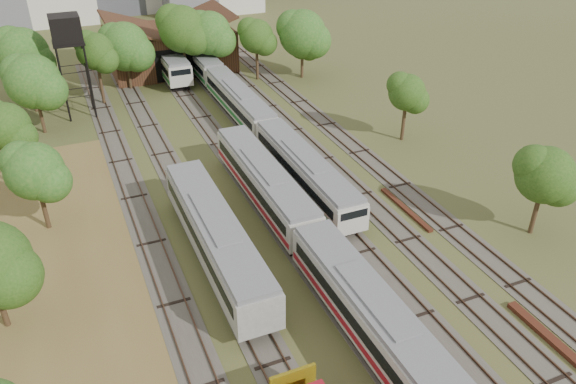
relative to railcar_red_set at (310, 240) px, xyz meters
name	(u,v)px	position (x,y,z in m)	size (l,w,h in m)	color
ground	(422,361)	(2.00, -11.05, -1.86)	(240.00, 240.00, 0.00)	#475123
dry_grass_patch	(82,358)	(-16.00, -3.05, -1.84)	(14.00, 60.00, 0.04)	brown
tracks	(258,172)	(1.33, 13.95, -1.82)	(24.60, 80.00, 0.19)	#4C473D
railcar_red_set	(310,240)	(0.00, 0.00, 0.00)	(2.85, 34.58, 3.52)	black
railcar_green_set	(239,103)	(4.00, 26.89, -0.10)	(2.70, 52.08, 3.33)	black
railcar_rear	(167,60)	(0.00, 44.89, 0.06)	(2.94, 16.08, 3.63)	black
old_grey_coach	(216,237)	(-6.00, 2.70, 0.17)	(3.01, 18.00, 3.73)	black
water_tower	(66,32)	(-12.16, 34.59, 7.48)	(3.20, 3.20, 11.08)	black
rail_pile_near	(566,353)	(10.00, -13.94, -1.71)	(0.61, 9.10, 0.30)	#502516
rail_pile_far	(406,209)	(10.20, 3.07, -1.75)	(0.44, 7.04, 0.23)	#502516
maintenance_shed	(170,48)	(1.00, 46.93, 1.05)	(16.45, 11.55, 7.58)	#372114
tree_band_left	(21,157)	(-17.85, 14.73, 3.23)	(8.92, 67.12, 8.42)	#382616
tree_band_far	(178,39)	(0.49, 38.98, 4.23)	(38.72, 10.62, 9.76)	#382616
tree_band_right	(413,102)	(17.05, 13.07, 2.95)	(5.00, 44.46, 7.23)	#382616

